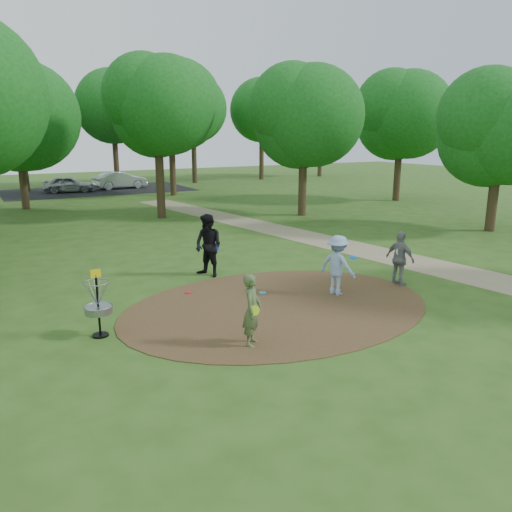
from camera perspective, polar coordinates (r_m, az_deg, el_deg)
ground at (r=13.11m, az=2.59°, el=-5.77°), size 100.00×100.00×0.00m
dirt_clearing at (r=13.11m, az=2.59°, el=-5.73°), size 8.40×8.40×0.02m
footpath at (r=18.58m, az=16.46°, el=-0.39°), size 7.55×39.89×0.01m
parking_lot at (r=41.58m, az=-17.52°, el=7.18°), size 14.00×8.00×0.01m
player_observer_with_disc at (r=10.55m, az=-0.46°, el=-6.19°), size 0.66×0.68×1.57m
player_throwing_with_disc at (r=14.01m, az=9.31°, el=-1.04°), size 1.19×1.23×1.68m
player_walking_with_disc at (r=15.64m, az=-5.46°, el=1.19°), size 1.08×1.18×1.97m
player_waiting_with_disc at (r=15.23m, az=16.14°, el=-0.30°), size 0.53×1.00×1.63m
disc_ground_cyan at (r=14.09m, az=0.75°, el=-4.22°), size 0.22×0.22×0.02m
disc_ground_red at (r=14.23m, az=-7.71°, el=-4.16°), size 0.22×0.22×0.02m
car_left at (r=40.72m, az=-20.62°, el=7.68°), size 3.88×2.27×1.24m
car_right at (r=42.18m, az=-15.27°, el=8.36°), size 4.36×2.03×1.38m
disc_golf_basket at (r=11.50m, az=-17.65°, el=-4.68°), size 0.63×0.63×1.54m
tree_ring at (r=21.90m, az=-9.79°, el=15.88°), size 37.10×45.94×9.27m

